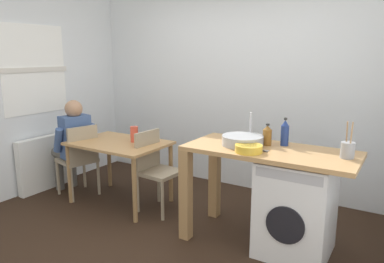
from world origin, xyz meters
name	(u,v)px	position (x,y,z in m)	size (l,w,h in m)	color
ground_plane	(157,236)	(0.00, 0.00, 0.00)	(5.46, 5.46, 0.00)	black
wall_back	(236,85)	(0.00, 1.75, 1.35)	(4.60, 0.10, 2.70)	silver
wall_window_side	(11,87)	(-2.15, 0.00, 1.35)	(0.12, 3.80, 2.70)	silver
radiator	(46,163)	(-2.02, 0.30, 0.35)	(0.10, 0.80, 0.70)	white
dining_table	(119,150)	(-0.88, 0.46, 0.64)	(1.10, 0.76, 0.74)	tan
chair_person_seat	(80,157)	(-1.43, 0.35, 0.51)	(0.48, 0.48, 0.90)	gray
chair_opposite	(155,166)	(-0.40, 0.52, 0.51)	(0.43, 0.43, 0.90)	gray
seated_person	(73,142)	(-1.58, 0.38, 0.67)	(0.55, 0.54, 1.20)	#595651
kitchen_counter	(247,162)	(0.75, 0.42, 0.76)	(1.50, 0.68, 0.92)	tan
washing_machine	(296,207)	(1.22, 0.42, 0.43)	(0.60, 0.61, 0.86)	white
sink_basin	(243,140)	(0.69, 0.42, 0.97)	(0.38, 0.38, 0.09)	#9EA0A5
tap	(251,127)	(0.69, 0.60, 1.06)	(0.02, 0.02, 0.28)	#B2B2B7
bottle_tall_green	(267,135)	(0.88, 0.54, 1.01)	(0.08, 0.08, 0.20)	brown
bottle_squat_brown	(285,133)	(1.03, 0.61, 1.04)	(0.07, 0.07, 0.26)	navy
mixing_bowl	(249,148)	(0.84, 0.22, 0.96)	(0.24, 0.24, 0.06)	gold
utensil_crock	(348,150)	(1.59, 0.47, 0.99)	(0.11, 0.11, 0.30)	gray
vase	(134,134)	(-0.73, 0.56, 0.83)	(0.09, 0.09, 0.18)	#D84C38
scissors	(260,150)	(0.91, 0.32, 0.92)	(0.15, 0.06, 0.01)	#B2B2B7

